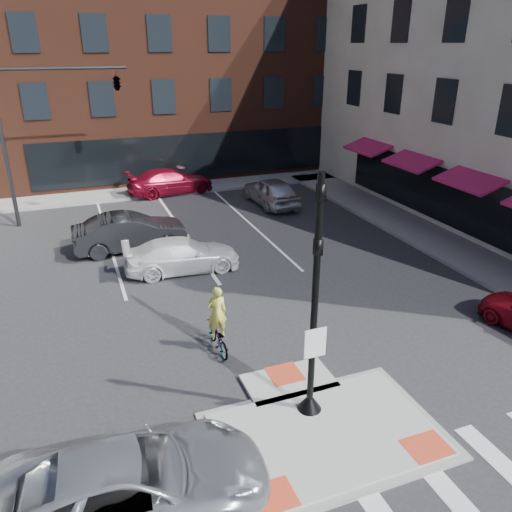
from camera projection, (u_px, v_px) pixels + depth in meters
name	position (u px, v px, depth m)	size (l,w,h in m)	color
ground	(316.00, 423.00, 12.10)	(120.00, 120.00, 0.00)	#28282B
refuge_island	(321.00, 428.00, 11.86)	(5.40, 4.65, 0.13)	gray
sidewalk_e	(421.00, 231.00, 24.19)	(3.00, 24.00, 0.15)	gray
sidewalk_n	(201.00, 186.00, 31.96)	(26.00, 3.00, 0.15)	gray
building_n	(162.00, 53.00, 37.51)	(24.40, 18.40, 15.50)	#4D2518
building_far_left	(63.00, 78.00, 53.53)	(10.00, 12.00, 10.00)	slate
building_far_right	(178.00, 66.00, 59.10)	(12.00, 12.00, 12.00)	brown
signal_pole	(313.00, 331.00, 11.51)	(0.60, 0.60, 5.98)	black
mast_arm_signal	(86.00, 94.00, 24.00)	(6.10, 2.24, 8.00)	black
silver_suv	(131.00, 485.00, 9.48)	(2.48, 5.37, 1.49)	silver
white_pickup	(182.00, 255.00, 19.97)	(1.87, 4.59, 1.33)	white
bg_car_dark	(131.00, 232.00, 21.97)	(1.72, 4.94, 1.63)	#242529
bg_car_silver	(271.00, 191.00, 28.12)	(1.87, 4.64, 1.58)	silver
bg_car_red	(170.00, 181.00, 30.30)	(2.11, 5.18, 1.50)	maroon
cyclist	(217.00, 329.00, 14.73)	(0.61, 1.64, 2.08)	#3F3F44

